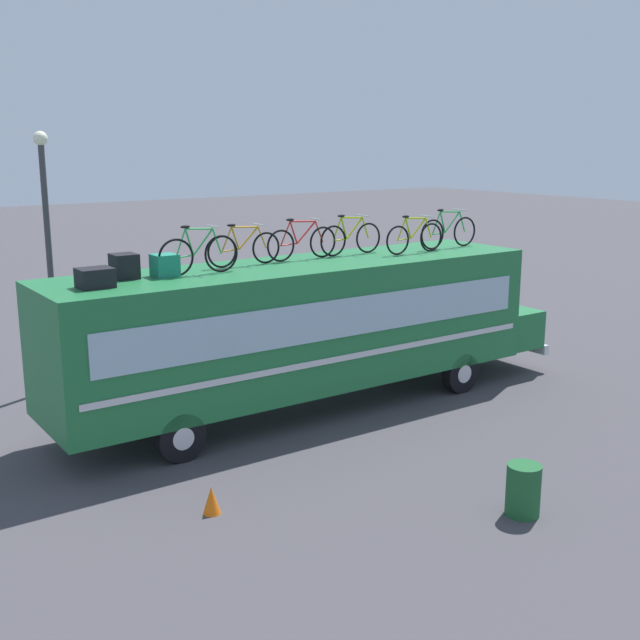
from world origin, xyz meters
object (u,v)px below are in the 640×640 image
Objects in this scene: rooftop_bicycle_1 at (199,254)px; rooftop_bicycle_5 at (414,237)px; rooftop_bicycle_2 at (244,248)px; rooftop_bicycle_3 at (302,242)px; traffic_cone at (212,500)px; luggage_bag_1 at (95,278)px; street_lamp at (48,240)px; bus at (309,324)px; luggage_bag_3 at (165,265)px; rooftop_bicycle_6 at (449,232)px; trash_bin at (523,490)px; luggage_bag_2 at (124,266)px; rooftop_bicycle_4 at (351,238)px.

rooftop_bicycle_5 is (5.39, -0.17, -0.03)m from rooftop_bicycle_1.
rooftop_bicycle_5 is at bearing -8.70° from rooftop_bicycle_2.
rooftop_bicycle_3 reaches higher than traffic_cone.
rooftop_bicycle_1 reaches higher than rooftop_bicycle_3.
street_lamp reaches higher than luggage_bag_1.
street_lamp reaches higher than bus.
street_lamp reaches higher than luggage_bag_3.
rooftop_bicycle_6 reaches higher than rooftop_bicycle_2.
rooftop_bicycle_1 is 6.68m from rooftop_bicycle_6.
rooftop_bicycle_2 is (1.89, 0.27, 0.16)m from luggage_bag_3.
street_lamp reaches higher than rooftop_bicycle_6.
street_lamp is at bearing 110.01° from trash_bin.
luggage_bag_3 is at bearing -171.99° from rooftop_bicycle_2.
trash_bin is at bearing -124.24° from rooftop_bicycle_6.
rooftop_bicycle_1 reaches higher than luggage_bag_2.
luggage_bag_2 is 4.31m from street_lamp.
street_lamp is (-1.50, 4.69, -0.09)m from rooftop_bicycle_1.
luggage_bag_1 is at bearing -168.94° from rooftop_bicycle_2.
traffic_cone is at bearing -92.97° from luggage_bag_2.
street_lamp is (0.06, 7.99, 3.33)m from traffic_cone.
rooftop_bicycle_2 is 5.79m from traffic_cone.
rooftop_bicycle_4 is (6.19, 0.69, 0.21)m from luggage_bag_1.
rooftop_bicycle_1 is at bearing -179.52° from rooftop_bicycle_6.
traffic_cone is 0.08× the size of street_lamp.
rooftop_bicycle_1 reaches higher than trash_bin.
bus is at bearing -163.23° from rooftop_bicycle_4.
luggage_bag_3 is at bearing -176.46° from rooftop_bicycle_4.
traffic_cone is (-4.27, -3.78, -3.40)m from rooftop_bicycle_3.
luggage_bag_1 is 1.31× the size of traffic_cone.
trash_bin is at bearing -103.51° from rooftop_bicycle_4.
luggage_bag_1 is 1.27× the size of luggage_bag_2.
luggage_bag_3 is 0.08× the size of street_lamp.
rooftop_bicycle_2 is at bearing 175.74° from rooftop_bicycle_6.
rooftop_bicycle_1 is 0.99× the size of rooftop_bicycle_2.
rooftop_bicycle_5 is 8.43m from street_lamp.
luggage_bag_2 is 1.42m from rooftop_bicycle_1.
bus is 4.97m from luggage_bag_1.
rooftop_bicycle_3 is 0.30× the size of street_lamp.
rooftop_bicycle_6 is at bearing -2.29° from luggage_bag_2.
rooftop_bicycle_2 is 5.05m from street_lamp.
rooftop_bicycle_6 is 8.18m from trash_bin.
rooftop_bicycle_2 is at bearing 1.77° from luggage_bag_2.
rooftop_bicycle_2 is at bearing 162.53° from bus.
luggage_bag_2 is at bearing 37.03° from luggage_bag_1.
rooftop_bicycle_5 is 2.02× the size of trash_bin.
traffic_cone is (-4.01, 2.85, -0.19)m from trash_bin.
rooftop_bicycle_4 is at bearing 0.48° from rooftop_bicycle_2.
street_lamp is at bearing 131.32° from bus.
trash_bin is (-4.23, -6.21, -3.22)m from rooftop_bicycle_6.
traffic_cone is (-0.19, -3.68, -3.25)m from luggage_bag_2.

